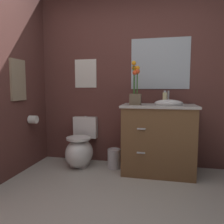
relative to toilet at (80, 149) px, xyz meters
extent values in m
cube|color=brown|center=(0.91, 0.30, 1.01)|extent=(4.34, 0.05, 2.50)
ellipsoid|color=white|center=(0.00, -0.05, -0.04)|extent=(0.38, 0.48, 0.40)
cube|color=white|center=(0.00, 0.00, -0.15)|extent=(0.22, 0.26, 0.18)
cube|color=white|center=(0.00, 0.24, 0.28)|extent=(0.36, 0.13, 0.32)
cylinder|color=white|center=(0.00, -0.07, 0.17)|extent=(0.34, 0.34, 0.03)
cylinder|color=#B7B7BC|center=(0.00, 0.24, 0.44)|extent=(0.04, 0.04, 0.02)
cube|color=brown|center=(1.09, -0.03, 0.19)|extent=(0.90, 0.52, 0.87)
cube|color=#BCB7B2|center=(1.09, -0.03, 0.64)|extent=(0.94, 0.56, 0.03)
ellipsoid|color=white|center=(1.21, -0.03, 0.68)|extent=(0.36, 0.26, 0.10)
cylinder|color=#B7B7BC|center=(1.21, 0.13, 0.75)|extent=(0.02, 0.02, 0.18)
cube|color=#B7B7BC|center=(0.89, -0.30, 0.38)|extent=(0.10, 0.02, 0.02)
cube|color=#B7B7BC|center=(0.89, -0.30, 0.09)|extent=(0.10, 0.02, 0.02)
cube|color=brown|center=(0.80, -0.12, 0.73)|extent=(0.14, 0.14, 0.14)
cylinder|color=#386B2D|center=(0.82, -0.12, 0.96)|extent=(0.01, 0.01, 0.32)
sphere|color=orange|center=(0.82, -0.12, 1.12)|extent=(0.06, 0.06, 0.06)
cylinder|color=#386B2D|center=(0.81, -0.09, 0.93)|extent=(0.01, 0.01, 0.27)
sphere|color=#EA4C23|center=(0.81, -0.09, 1.07)|extent=(0.06, 0.06, 0.06)
cylinder|color=#386B2D|center=(0.78, -0.09, 0.95)|extent=(0.01, 0.01, 0.31)
sphere|color=orange|center=(0.78, -0.09, 1.10)|extent=(0.06, 0.06, 0.06)
cylinder|color=#386B2D|center=(0.77, -0.10, 0.96)|extent=(0.01, 0.01, 0.33)
sphere|color=orange|center=(0.77, -0.10, 1.12)|extent=(0.06, 0.06, 0.06)
cylinder|color=#386B2D|center=(0.77, -0.13, 0.99)|extent=(0.01, 0.01, 0.38)
sphere|color=orange|center=(0.77, -0.13, 1.18)|extent=(0.06, 0.06, 0.06)
cylinder|color=#386B2D|center=(0.79, -0.15, 0.93)|extent=(0.01, 0.01, 0.26)
sphere|color=#EA4C23|center=(0.79, -0.15, 1.06)|extent=(0.06, 0.06, 0.06)
cylinder|color=#386B2D|center=(0.82, -0.15, 0.94)|extent=(0.01, 0.01, 0.28)
sphere|color=#EA4C23|center=(0.82, -0.15, 1.08)|extent=(0.06, 0.06, 0.06)
cylinder|color=beige|center=(1.16, 0.04, 0.73)|extent=(0.06, 0.06, 0.16)
cylinder|color=#B7B7BC|center=(1.16, 0.04, 0.82)|extent=(0.03, 0.03, 0.02)
cylinder|color=#B7B7BC|center=(0.49, 0.00, -0.11)|extent=(0.18, 0.18, 0.26)
torus|color=#B7B7BC|center=(0.49, 0.00, 0.02)|extent=(0.18, 0.18, 0.01)
cube|color=silver|center=(0.00, 0.27, 1.09)|extent=(0.33, 0.01, 0.42)
cube|color=#B2BCC6|center=(1.09, 0.27, 1.21)|extent=(0.80, 0.01, 0.70)
cube|color=gray|center=(-0.67, -0.41, 0.97)|extent=(0.03, 0.28, 0.52)
cylinder|color=white|center=(-0.61, -0.20, 0.44)|extent=(0.11, 0.11, 0.11)
camera|label=1|loc=(1.10, -2.89, 0.86)|focal=35.05mm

